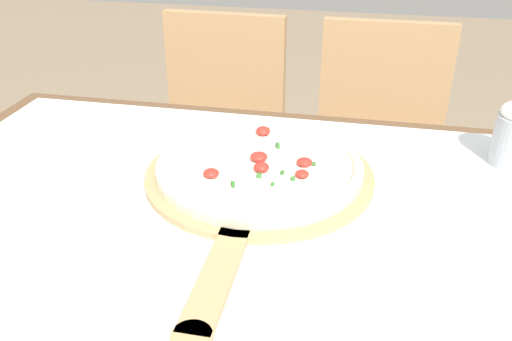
{
  "coord_description": "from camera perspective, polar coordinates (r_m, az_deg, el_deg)",
  "views": [
    {
      "loc": [
        0.18,
        -0.69,
        1.24
      ],
      "look_at": [
        0.02,
        0.1,
        0.79
      ],
      "focal_mm": 38.0,
      "sensor_mm": 36.0,
      "label": 1
    }
  ],
  "objects": [
    {
      "name": "towel_cloth",
      "position": [
        0.86,
        -2.42,
        -5.06
      ],
      "size": [
        1.18,
        0.82,
        0.0
      ],
      "color": "silver",
      "rests_on": "dining_table"
    },
    {
      "name": "chair_right",
      "position": [
        1.67,
        12.61,
        1.92
      ],
      "size": [
        0.4,
        0.4,
        0.87
      ],
      "rotation": [
        0.0,
        0.0,
        -0.0
      ],
      "color": "tan",
      "rests_on": "ground_plane"
    },
    {
      "name": "chair_left",
      "position": [
        1.73,
        -3.89,
        3.46
      ],
      "size": [
        0.41,
        0.41,
        0.87
      ],
      "rotation": [
        0.0,
        0.0,
        -0.03
      ],
      "color": "tan",
      "rests_on": "ground_plane"
    },
    {
      "name": "dining_table",
      "position": [
        0.93,
        -2.27,
        -11.02
      ],
      "size": [
        1.26,
        0.9,
        0.76
      ],
      "color": "brown",
      "rests_on": "ground_plane"
    },
    {
      "name": "pizza",
      "position": [
        0.96,
        0.37,
        0.58
      ],
      "size": [
        0.37,
        0.37,
        0.04
      ],
      "color": "beige",
      "rests_on": "pizza_peel"
    },
    {
      "name": "pizza_peel",
      "position": [
        0.95,
        0.1,
        -1.03
      ],
      "size": [
        0.41,
        0.62,
        0.01
      ],
      "color": "tan",
      "rests_on": "towel_cloth"
    }
  ]
}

